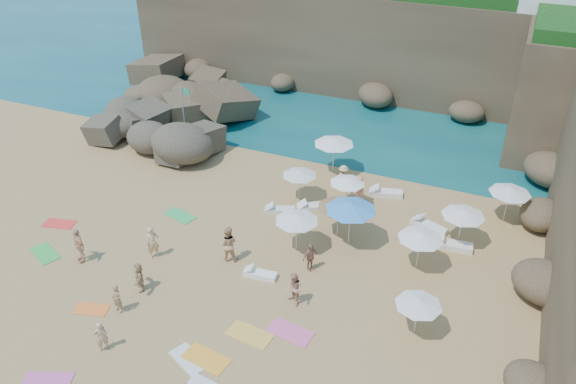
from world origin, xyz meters
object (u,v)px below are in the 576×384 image
at_px(parasol_0, 334,141).
at_px(person_stand_3, 310,257).
at_px(person_stand_2, 343,178).
at_px(lounger_0, 313,207).
at_px(person_stand_1, 228,244).
at_px(parasol_2, 348,181).
at_px(rock_outcrop, 162,143).
at_px(parasol_1, 300,173).
at_px(person_stand_5, 200,145).
at_px(person_stand_6, 101,336).
at_px(person_stand_0, 153,243).
at_px(flag_pole, 184,107).
at_px(person_stand_4, 359,191).

xyz_separation_m(parasol_0, person_stand_3, (2.11, -9.47, -1.41)).
bearing_deg(person_stand_2, lounger_0, 117.35).
bearing_deg(person_stand_1, parasol_2, -135.10).
distance_m(rock_outcrop, parasol_1, 11.91).
bearing_deg(person_stand_2, parasol_1, 90.07).
height_order(parasol_1, person_stand_5, parasol_1).
bearing_deg(person_stand_5, person_stand_6, -98.88).
bearing_deg(person_stand_3, lounger_0, 47.83).
bearing_deg(person_stand_2, person_stand_1, 115.75).
bearing_deg(rock_outcrop, person_stand_3, -31.09).
distance_m(rock_outcrop, person_stand_2, 13.49).
bearing_deg(person_stand_1, person_stand_0, 4.27).
height_order(parasol_1, person_stand_0, parasol_1).
bearing_deg(flag_pole, parasol_1, -21.87).
distance_m(parasol_1, person_stand_2, 2.96).
bearing_deg(person_stand_1, rock_outcrop, -58.00).
bearing_deg(person_stand_3, parasol_0, 41.28).
bearing_deg(rock_outcrop, parasol_2, -10.60).
bearing_deg(rock_outcrop, parasol_1, -14.19).
bearing_deg(person_stand_6, lounger_0, -165.97).
distance_m(person_stand_3, person_stand_6, 10.00).
xyz_separation_m(person_stand_4, person_stand_6, (-6.40, -14.54, -0.18)).
relative_size(parasol_0, parasol_1, 1.25).
distance_m(person_stand_0, person_stand_6, 6.12).
xyz_separation_m(lounger_0, person_stand_4, (2.20, 1.45, 0.77)).
bearing_deg(person_stand_3, parasol_2, 29.56).
distance_m(parasol_0, person_stand_5, 8.85).
bearing_deg(lounger_0, person_stand_4, -0.52).
height_order(parasol_0, person_stand_4, parasol_0).
xyz_separation_m(rock_outcrop, parasol_0, (12.19, 0.84, 2.17)).
relative_size(person_stand_2, person_stand_3, 1.07).
bearing_deg(person_stand_1, person_stand_6, 59.21).
bearing_deg(person_stand_1, person_stand_4, -136.47).
xyz_separation_m(parasol_0, person_stand_6, (-3.83, -17.51, -1.43)).
bearing_deg(person_stand_3, parasol_1, 55.33).
relative_size(flag_pole, person_stand_5, 2.15).
relative_size(parasol_2, lounger_0, 1.11).
height_order(parasol_0, person_stand_5, parasol_0).
relative_size(lounger_0, person_stand_2, 1.12).
relative_size(person_stand_1, person_stand_3, 1.28).
relative_size(parasol_1, parasol_2, 1.00).
distance_m(parasol_2, person_stand_2, 2.12).
bearing_deg(parasol_1, person_stand_3, -63.37).
bearing_deg(person_stand_5, person_stand_3, -61.87).
height_order(person_stand_0, person_stand_3, person_stand_0).
distance_m(person_stand_4, person_stand_5, 11.26).
bearing_deg(parasol_2, person_stand_2, 114.08).
height_order(person_stand_2, person_stand_5, person_stand_5).
height_order(person_stand_3, person_stand_5, person_stand_5).
relative_size(person_stand_0, person_stand_4, 0.96).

